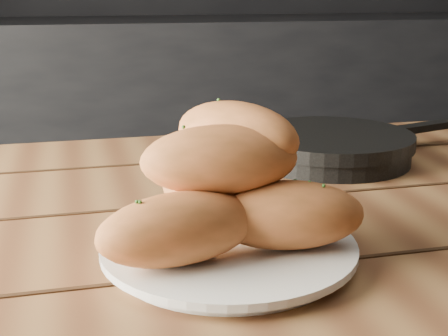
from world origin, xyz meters
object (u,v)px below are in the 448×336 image
plate (229,250)px  skillet (331,146)px  bread_rolls (227,186)px  table (296,300)px

plate → skillet: skillet is taller
bread_rolls → skillet: bearing=51.8°
table → skillet: size_ratio=3.63×
table → plate: plate is taller
table → skillet: skillet is taller
plate → skillet: (0.25, 0.32, 0.01)m
plate → bread_rolls: size_ratio=0.94×
table → plate: bearing=-145.5°
plate → bread_rolls: bearing=117.1°
bread_rolls → table: bearing=32.8°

